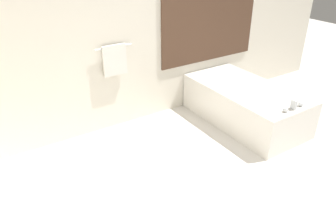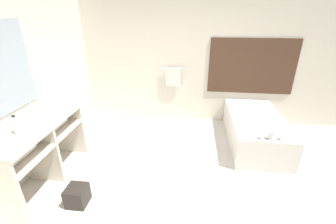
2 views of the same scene
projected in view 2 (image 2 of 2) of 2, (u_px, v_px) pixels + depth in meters
ground_plane at (180, 186)px, 3.15m from camera, size 16.00×16.00×0.00m
wall_back_with_blinds at (190, 59)px, 4.61m from camera, size 7.40×0.13×2.70m
wall_left_with_mirror at (5, 89)px, 2.83m from camera, size 0.08×7.40×2.70m
vanity_counter at (40, 139)px, 3.02m from camera, size 0.57×1.51×0.92m
sink_faucet at (32, 110)px, 3.08m from camera, size 0.09×0.04×0.18m
bathtub at (255, 129)px, 4.09m from camera, size 0.91×1.75×0.65m
water_bottle_1 at (16, 125)px, 2.62m from camera, size 0.07×0.07×0.24m
waste_bin at (77, 196)px, 2.83m from camera, size 0.25×0.25×0.25m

